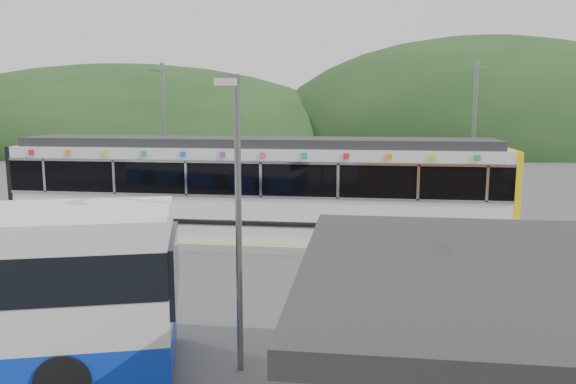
# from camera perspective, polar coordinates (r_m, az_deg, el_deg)

# --- Properties ---
(ground) EXTENTS (120.00, 120.00, 0.00)m
(ground) POSITION_cam_1_polar(r_m,az_deg,el_deg) (17.68, 0.05, -7.99)
(ground) COLOR #4C4C4F
(ground) RESTS_ON ground
(hills) EXTENTS (146.00, 149.00, 26.00)m
(hills) POSITION_cam_1_polar(r_m,az_deg,el_deg) (22.99, 17.38, -4.39)
(hills) COLOR #1E3D19
(hills) RESTS_ON ground
(platform) EXTENTS (26.00, 3.20, 0.30)m
(platform) POSITION_cam_1_polar(r_m,az_deg,el_deg) (20.79, 1.24, -4.95)
(platform) COLOR #9E9E99
(platform) RESTS_ON ground
(yellow_line) EXTENTS (26.00, 0.10, 0.01)m
(yellow_line) POSITION_cam_1_polar(r_m,az_deg,el_deg) (19.50, 0.82, -5.43)
(yellow_line) COLOR yellow
(yellow_line) RESTS_ON platform
(train) EXTENTS (20.44, 3.01, 3.74)m
(train) POSITION_cam_1_polar(r_m,az_deg,el_deg) (23.38, -3.30, 1.38)
(train) COLOR black
(train) RESTS_ON ground
(catenary_mast_west) EXTENTS (0.18, 1.80, 7.00)m
(catenary_mast_west) POSITION_cam_1_polar(r_m,az_deg,el_deg) (26.98, -12.47, 5.59)
(catenary_mast_west) COLOR slate
(catenary_mast_west) RESTS_ON ground
(catenary_mast_east) EXTENTS (0.18, 1.80, 7.00)m
(catenary_mast_east) POSITION_cam_1_polar(r_m,az_deg,el_deg) (25.81, 18.32, 5.19)
(catenary_mast_east) COLOR slate
(catenary_mast_east) RESTS_ON ground
(lamp_post) EXTENTS (0.35, 1.00, 5.69)m
(lamp_post) POSITION_cam_1_polar(r_m,az_deg,el_deg) (10.41, -5.22, -0.79)
(lamp_post) COLOR slate
(lamp_post) RESTS_ON ground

